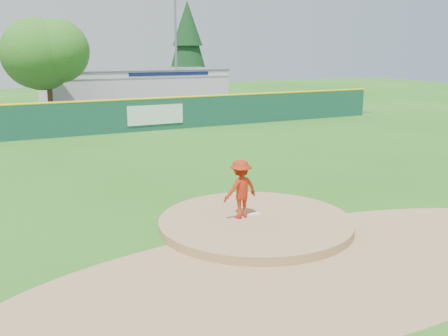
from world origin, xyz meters
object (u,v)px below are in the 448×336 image
deciduous_tree (47,56)px  light_pole_right (176,42)px  van (109,110)px  pool_building_grp (133,88)px  conifer_tree (188,44)px  pitcher (241,189)px

deciduous_tree → light_pole_right: 11.75m
deciduous_tree → van: bearing=-6.0°
van → pool_building_grp: bearing=-32.2°
pool_building_grp → deciduous_tree: bearing=-138.8°
deciduous_tree → light_pole_right: (11.00, 4.00, 0.99)m
pool_building_grp → conifer_tree: (7.00, 4.01, 3.88)m
deciduous_tree → conifer_tree: bearing=36.3°
pitcher → pool_building_grp: 32.34m
pool_building_grp → van: bearing=-118.5°
light_pole_right → deciduous_tree: bearing=-160.0°
conifer_tree → light_pole_right: light_pole_right is taller
pool_building_grp → light_pole_right: 5.75m
van → conifer_tree: bearing=-47.7°
van → pool_building_grp: pool_building_grp is taller
deciduous_tree → light_pole_right: light_pole_right is taller
van → deciduous_tree: (-3.97, 0.42, 3.89)m
pool_building_grp → deciduous_tree: deciduous_tree is taller
pitcher → light_pole_right: 30.52m
light_pole_right → pitcher: bearing=-108.0°
conifer_tree → pitcher: bearing=-110.5°
van → conifer_tree: size_ratio=0.49×
pitcher → conifer_tree: size_ratio=0.18×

